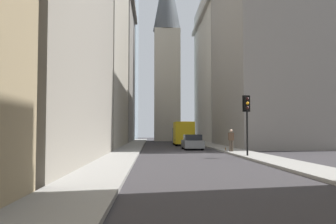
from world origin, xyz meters
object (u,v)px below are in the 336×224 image
object	(u,v)px
delivery_truck	(183,133)
traffic_light_foreground	(247,111)
discarded_bottle	(226,149)
hatchback_grey	(192,142)
pedestrian	(231,139)

from	to	relation	value
delivery_truck	traffic_light_foreground	xyz separation A→B (m)	(-21.21, -2.43, 1.61)
traffic_light_foreground	discarded_bottle	distance (m)	6.90
delivery_truck	discarded_bottle	xyz separation A→B (m)	(-14.91, -2.26, -1.21)
hatchback_grey	traffic_light_foreground	distance (m)	11.31
pedestrian	discarded_bottle	bearing A→B (deg)	6.43
delivery_truck	hatchback_grey	world-z (taller)	delivery_truck
pedestrian	hatchback_grey	bearing A→B (deg)	22.33
pedestrian	traffic_light_foreground	bearing A→B (deg)	-179.88
delivery_truck	traffic_light_foreground	world-z (taller)	traffic_light_foreground
pedestrian	discarded_bottle	world-z (taller)	pedestrian
traffic_light_foreground	pedestrian	distance (m)	5.27
delivery_truck	hatchback_grey	xyz separation A→B (m)	(-10.42, 0.00, -0.80)
traffic_light_foreground	hatchback_grey	bearing A→B (deg)	12.72
delivery_truck	hatchback_grey	size ratio (longest dim) A/B	1.50
hatchback_grey	discarded_bottle	distance (m)	5.04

